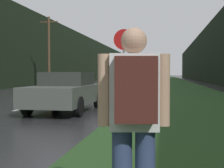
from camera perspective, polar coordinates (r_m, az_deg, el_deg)
name	(u,v)px	position (r m, az deg, el deg)	size (l,w,h in m)	color
grass_verge	(176,85)	(40.22, 11.54, -0.15)	(6.00, 240.00, 0.02)	#26471E
lane_stripe_c	(30,107)	(13.67, -14.77, -4.05)	(0.12, 3.00, 0.01)	silver
lane_stripe_d	(76,95)	(20.23, -6.53, -2.10)	(0.12, 3.00, 0.01)	silver
treeline_far_side	(71,57)	(52.62, -7.60, 4.95)	(2.00, 140.00, 8.49)	black
treeline_near_side	(213,54)	(50.80, 18.01, 5.21)	(2.00, 140.00, 8.87)	black
utility_pole_far	(49,51)	(31.50, -11.46, 5.90)	(1.80, 0.24, 7.01)	#4C3823
stop_sign	(124,60)	(11.31, 2.19, 4.37)	(0.75, 0.07, 3.02)	slate
hitchhiker_with_backpack	(134,117)	(2.68, 4.04, -6.05)	(0.62, 0.47, 1.80)	navy
car_passing_near	(66,91)	(11.86, -8.34, -1.32)	(1.99, 4.60, 1.46)	#4C514C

